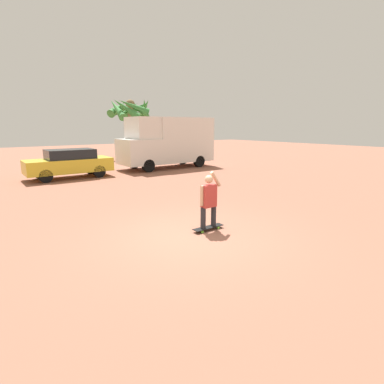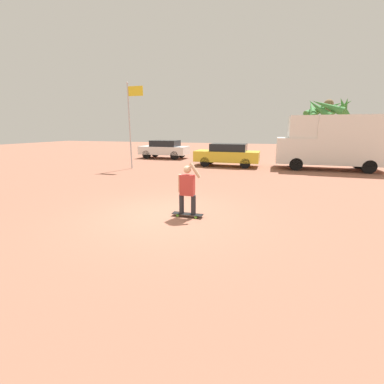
{
  "view_description": "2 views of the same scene",
  "coord_description": "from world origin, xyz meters",
  "px_view_note": "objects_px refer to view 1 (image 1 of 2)",
  "views": [
    {
      "loc": [
        -4.28,
        -5.8,
        2.73
      ],
      "look_at": [
        0.68,
        0.89,
        0.9
      ],
      "focal_mm": 28.0,
      "sensor_mm": 36.0,
      "label": 1
    },
    {
      "loc": [
        2.85,
        -6.68,
        2.49
      ],
      "look_at": [
        0.66,
        0.4,
        0.67
      ],
      "focal_mm": 24.0,
      "sensor_mm": 36.0,
      "label": 2
    }
  ],
  "objects_px": {
    "camper_van": "(169,141)",
    "palm_tree_near_van": "(131,111)",
    "parked_car_yellow": "(69,163)",
    "skateboard": "(208,227)",
    "person_skateboarder": "(209,199)"
  },
  "relations": [
    {
      "from": "camper_van",
      "to": "palm_tree_near_van",
      "type": "height_order",
      "value": "palm_tree_near_van"
    },
    {
      "from": "camper_van",
      "to": "parked_car_yellow",
      "type": "distance_m",
      "value": 6.56
    },
    {
      "from": "skateboard",
      "to": "person_skateboarder",
      "type": "height_order",
      "value": "person_skateboarder"
    },
    {
      "from": "person_skateboarder",
      "to": "skateboard",
      "type": "bearing_deg",
      "value": 0.0
    },
    {
      "from": "camper_van",
      "to": "parked_car_yellow",
      "type": "height_order",
      "value": "camper_van"
    },
    {
      "from": "person_skateboarder",
      "to": "palm_tree_near_van",
      "type": "xyz_separation_m",
      "value": [
        6.54,
        18.23,
        3.15
      ]
    },
    {
      "from": "camper_van",
      "to": "parked_car_yellow",
      "type": "bearing_deg",
      "value": -176.89
    },
    {
      "from": "skateboard",
      "to": "parked_car_yellow",
      "type": "distance_m",
      "value": 10.87
    },
    {
      "from": "person_skateboarder",
      "to": "palm_tree_near_van",
      "type": "distance_m",
      "value": 19.62
    },
    {
      "from": "person_skateboarder",
      "to": "camper_van",
      "type": "distance_m",
      "value": 12.63
    },
    {
      "from": "palm_tree_near_van",
      "to": "skateboard",
      "type": "bearing_deg",
      "value": -109.74
    },
    {
      "from": "person_skateboarder",
      "to": "camper_van",
      "type": "bearing_deg",
      "value": 62.54
    },
    {
      "from": "skateboard",
      "to": "parked_car_yellow",
      "type": "xyz_separation_m",
      "value": [
        -0.67,
        10.83,
        0.74
      ]
    },
    {
      "from": "skateboard",
      "to": "person_skateboarder",
      "type": "distance_m",
      "value": 0.8
    },
    {
      "from": "parked_car_yellow",
      "to": "camper_van",
      "type": "bearing_deg",
      "value": 3.11
    }
  ]
}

